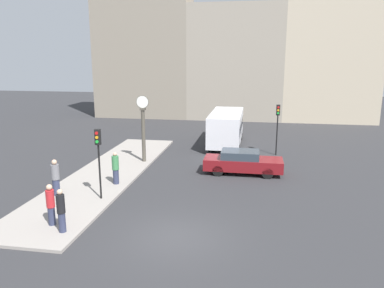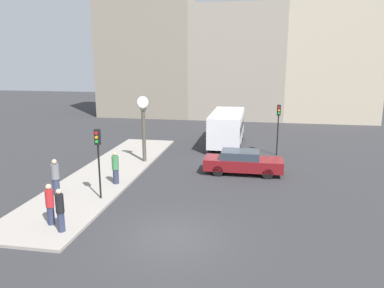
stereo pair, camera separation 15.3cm
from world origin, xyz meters
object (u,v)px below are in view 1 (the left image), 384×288
at_px(bus_distant, 226,126).
at_px(pedestrian_red_top, 51,204).
at_px(pedestrian_black_jacket, 61,211).
at_px(sedan_car, 242,162).
at_px(pedestrian_green_hoodie, 116,168).
at_px(traffic_light_far, 278,119).
at_px(street_clock, 143,127).
at_px(traffic_light_near, 98,149).
at_px(pedestrian_grey_jacket, 55,177).

relative_size(bus_distant, pedestrian_red_top, 3.98).
height_order(pedestrian_red_top, pedestrian_black_jacket, pedestrian_black_jacket).
xyz_separation_m(sedan_car, bus_distant, (-1.62, 7.60, 0.80)).
relative_size(pedestrian_green_hoodie, pedestrian_black_jacket, 1.00).
bearing_deg(traffic_light_far, street_clock, -157.50).
bearing_deg(street_clock, traffic_light_near, -90.91).
xyz_separation_m(pedestrian_red_top, pedestrian_grey_jacket, (-1.63, 3.28, 0.03)).
relative_size(pedestrian_red_top, pedestrian_grey_jacket, 0.95).
distance_m(traffic_light_near, street_clock, 6.99).
height_order(traffic_light_far, pedestrian_red_top, traffic_light_far).
xyz_separation_m(traffic_light_far, pedestrian_grey_jacket, (-11.46, -10.58, -1.59)).
bearing_deg(street_clock, traffic_light_far, 22.50).
bearing_deg(traffic_light_far, traffic_light_near, -130.18).
height_order(traffic_light_far, street_clock, street_clock).
xyz_separation_m(sedan_car, traffic_light_far, (2.26, 4.94, 1.92)).
distance_m(traffic_light_near, traffic_light_far, 13.98).
xyz_separation_m(sedan_car, pedestrian_red_top, (-7.57, -8.93, 0.30)).
distance_m(traffic_light_far, pedestrian_green_hoodie, 12.50).
height_order(pedestrian_green_hoodie, pedestrian_grey_jacket, pedestrian_grey_jacket).
bearing_deg(traffic_light_far, pedestrian_red_top, -125.33).
relative_size(bus_distant, street_clock, 1.59).
height_order(street_clock, pedestrian_grey_jacket, street_clock).
bearing_deg(pedestrian_black_jacket, pedestrian_grey_jacket, 122.00).
bearing_deg(pedestrian_black_jacket, street_clock, 89.12).
bearing_deg(traffic_light_near, pedestrian_grey_jacket, 177.78).
bearing_deg(pedestrian_red_top, traffic_light_near, 75.70).
height_order(street_clock, pedestrian_green_hoodie, street_clock).
xyz_separation_m(street_clock, pedestrian_red_top, (-0.92, -10.18, -1.42)).
relative_size(street_clock, pedestrian_green_hoodie, 2.46).
bearing_deg(bus_distant, traffic_light_near, -111.04).
distance_m(street_clock, pedestrian_green_hoodie, 4.95).
xyz_separation_m(pedestrian_green_hoodie, pedestrian_red_top, (-0.74, -5.45, 0.00)).
height_order(bus_distant, pedestrian_green_hoodie, bus_distant).
height_order(bus_distant, street_clock, street_clock).
height_order(traffic_light_far, pedestrian_grey_jacket, traffic_light_far).
bearing_deg(pedestrian_green_hoodie, pedestrian_grey_jacket, -137.57).
xyz_separation_m(traffic_light_far, pedestrian_red_top, (-9.83, -13.87, -1.62)).
height_order(sedan_car, traffic_light_far, traffic_light_far).
bearing_deg(pedestrian_grey_jacket, traffic_light_near, -2.22).
bearing_deg(traffic_light_near, street_clock, 89.09).
relative_size(traffic_light_near, street_clock, 0.79).
bearing_deg(street_clock, sedan_car, -10.65).
bearing_deg(street_clock, pedestrian_red_top, -95.19).
xyz_separation_m(traffic_light_near, traffic_light_far, (9.02, 10.68, -0.00)).
height_order(traffic_light_near, pedestrian_green_hoodie, traffic_light_near).
bearing_deg(pedestrian_black_jacket, traffic_light_far, 57.80).
distance_m(sedan_car, pedestrian_black_jacket, 11.66).
xyz_separation_m(traffic_light_near, pedestrian_black_jacket, (-0.05, -3.72, -1.61)).
bearing_deg(pedestrian_black_jacket, bus_distant, 73.10).
bearing_deg(traffic_light_near, sedan_car, 40.36).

